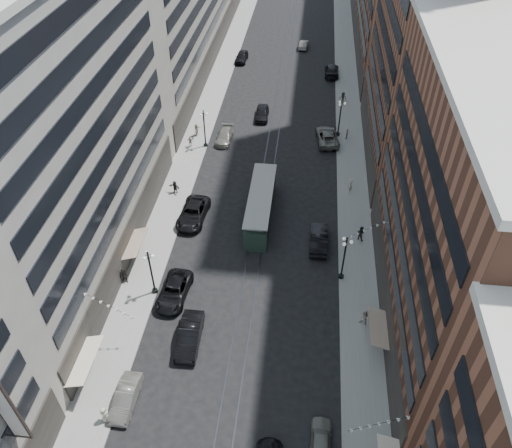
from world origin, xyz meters
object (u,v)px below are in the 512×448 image
at_px(car_11, 327,136).
at_px(car_13, 262,113).
at_px(pedestrian_9, 343,97).
at_px(pedestrian_7, 361,233).
at_px(streetcar, 261,206).
at_px(lamppost_se_far, 344,257).
at_px(pedestrian_1, 104,414).
at_px(pedestrian_extra_2, 347,134).
at_px(lamppost_sw_mid, 204,127).
at_px(pedestrian_8, 350,185).
at_px(car_10, 319,239).
at_px(car_1, 126,398).
at_px(pedestrian_5, 175,187).
at_px(lamppost_se_mid, 340,117).
at_px(car_5, 189,336).
at_px(car_7, 193,213).
at_px(lamppost_sw_far, 151,271).
at_px(pedestrian_extra_0, 365,318).
at_px(car_4, 321,441).
at_px(car_8, 225,136).
at_px(car_9, 241,57).
at_px(pedestrian_6, 190,141).
at_px(car_12, 332,70).
at_px(pedestrian_extra_1, 197,130).
at_px(pedestrian_2, 124,276).
at_px(car_14, 304,45).

bearing_deg(car_11, car_13, -37.30).
bearing_deg(pedestrian_9, pedestrian_7, -76.86).
bearing_deg(streetcar, lamppost_se_far, -43.69).
bearing_deg(pedestrian_1, pedestrian_extra_2, -103.29).
distance_m(lamppost_sw_mid, pedestrian_8, 21.46).
bearing_deg(car_10, lamppost_se_far, 117.15).
distance_m(streetcar, car_1, 25.99).
distance_m(pedestrian_5, pedestrian_8, 21.60).
relative_size(lamppost_se_mid, streetcar, 0.46).
height_order(car_1, car_5, car_5).
distance_m(car_1, car_7, 23.31).
bearing_deg(car_10, pedestrian_8, -109.97).
xyz_separation_m(lamppost_sw_far, lamppost_se_mid, (18.40, 32.00, 0.00)).
relative_size(lamppost_sw_mid, pedestrian_extra_0, 3.09).
height_order(car_7, car_10, car_10).
xyz_separation_m(lamppost_sw_mid, car_11, (16.84, 3.27, -2.24)).
bearing_deg(car_4, car_8, -69.52).
relative_size(lamppost_se_mid, car_11, 0.90).
bearing_deg(car_8, pedestrian_8, -28.94).
height_order(lamppost_sw_mid, car_1, lamppost_sw_mid).
distance_m(car_9, pedestrian_7, 50.27).
height_order(car_11, pedestrian_6, pedestrian_6).
bearing_deg(pedestrian_8, car_12, -130.96).
bearing_deg(car_9, car_11, -55.63).
bearing_deg(car_7, pedestrian_9, 63.59).
distance_m(lamppost_se_far, streetcar, 12.82).
xyz_separation_m(car_11, car_13, (-9.84, 5.63, -0.03)).
height_order(pedestrian_9, pedestrian_extra_1, pedestrian_extra_1).
bearing_deg(pedestrian_1, pedestrian_5, -76.49).
height_order(pedestrian_2, pedestrian_extra_1, pedestrian_extra_1).
distance_m(car_14, pedestrian_6, 39.75).
height_order(car_5, car_7, car_5).
xyz_separation_m(car_8, pedestrian_9, (16.84, 13.12, 0.28)).
height_order(car_8, car_13, car_13).
xyz_separation_m(car_5, pedestrian_2, (-8.00, 6.28, 0.16)).
xyz_separation_m(car_13, pedestrian_8, (12.71, -17.16, 0.25)).
distance_m(car_7, pedestrian_extra_0, 23.06).
height_order(lamppost_se_mid, streetcar, lamppost_se_mid).
bearing_deg(car_1, lamppost_sw_mid, 92.32).
bearing_deg(pedestrian_extra_2, pedestrian_6, -56.01).
bearing_deg(car_14, pedestrian_1, 84.91).
bearing_deg(car_10, car_9, -72.23).
xyz_separation_m(lamppost_sw_far, car_10, (16.00, 8.76, -2.21)).
height_order(pedestrian_1, pedestrian_9, pedestrian_9).
bearing_deg(car_5, pedestrian_extra_2, 66.17).
xyz_separation_m(pedestrian_5, pedestrian_extra_0, (22.14, -17.79, 0.08)).
bearing_deg(pedestrian_2, pedestrian_1, -69.41).
bearing_deg(car_11, streetcar, 58.85).
relative_size(lamppost_se_far, pedestrian_1, 3.28).
relative_size(streetcar, car_14, 2.87).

